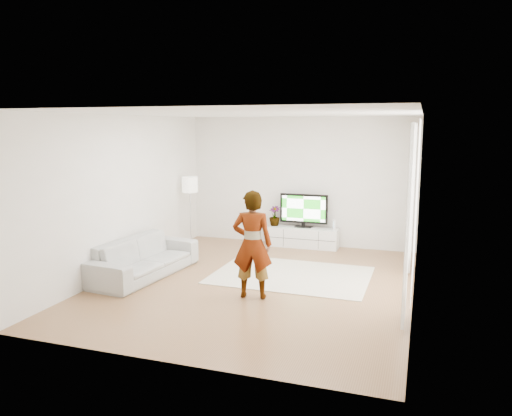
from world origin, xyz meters
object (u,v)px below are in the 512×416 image
(television, at_px, (304,209))
(player, at_px, (252,244))
(floor_lamp, at_px, (190,188))
(sofa, at_px, (144,257))
(rug, at_px, (291,275))
(media_console, at_px, (303,237))

(television, distance_m, player, 3.47)
(floor_lamp, bearing_deg, sofa, -85.26)
(rug, xyz_separation_m, floor_lamp, (-2.64, 1.42, 1.29))
(television, relative_size, rug, 0.39)
(rug, height_order, floor_lamp, floor_lamp)
(television, relative_size, player, 0.63)
(sofa, distance_m, floor_lamp, 2.45)
(media_console, relative_size, rug, 0.57)
(rug, xyz_separation_m, player, (-0.28, -1.30, 0.83))
(media_console, relative_size, sofa, 0.68)
(media_console, bearing_deg, player, -89.69)
(rug, relative_size, player, 1.63)
(player, relative_size, floor_lamp, 1.08)
(media_console, distance_m, television, 0.61)
(television, distance_m, sofa, 3.72)
(television, bearing_deg, floor_lamp, -162.15)
(television, bearing_deg, sofa, -125.77)
(television, xyz_separation_m, sofa, (-2.16, -2.99, -0.50))
(media_console, bearing_deg, sofa, -126.02)
(media_console, relative_size, floor_lamp, 1.00)
(television, xyz_separation_m, player, (0.02, -3.47, 0.01))
(rug, distance_m, floor_lamp, 3.26)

